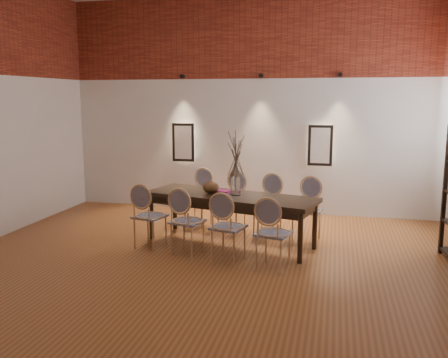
% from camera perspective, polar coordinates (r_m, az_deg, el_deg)
% --- Properties ---
extents(floor, '(7.00, 7.00, 0.02)m').
position_cam_1_polar(floor, '(5.93, -3.06, -11.68)').
color(floor, '#945528').
rests_on(floor, ground).
extents(wall_back, '(7.00, 0.10, 4.00)m').
position_cam_1_polar(wall_back, '(8.98, 3.27, 8.76)').
color(wall_back, silver).
rests_on(wall_back, ground).
extents(brick_band_back, '(7.00, 0.02, 1.50)m').
position_cam_1_polar(brick_band_back, '(8.98, 3.27, 16.76)').
color(brick_band_back, maroon).
rests_on(brick_band_back, ground).
extents(niche_left, '(0.36, 0.06, 0.66)m').
position_cam_1_polar(niche_left, '(9.24, -4.87, 4.42)').
color(niche_left, '#FFEAC6').
rests_on(niche_left, wall_back).
extents(niche_right, '(0.36, 0.06, 0.66)m').
position_cam_1_polar(niche_right, '(8.79, 11.51, 3.99)').
color(niche_right, '#FFEAC6').
rests_on(niche_right, wall_back).
extents(spot_fixture_left, '(0.08, 0.10, 0.08)m').
position_cam_1_polar(spot_fixture_left, '(9.18, -5.04, 12.20)').
color(spot_fixture_left, black).
rests_on(spot_fixture_left, wall_back).
extents(spot_fixture_mid, '(0.08, 0.10, 0.08)m').
position_cam_1_polar(spot_fixture_mid, '(8.82, 4.46, 12.30)').
color(spot_fixture_mid, black).
rests_on(spot_fixture_mid, wall_back).
extents(spot_fixture_right, '(0.08, 0.10, 0.08)m').
position_cam_1_polar(spot_fixture_right, '(8.72, 13.80, 12.09)').
color(spot_fixture_right, black).
rests_on(spot_fixture_right, wall_back).
extents(dining_table, '(2.66, 1.40, 0.75)m').
position_cam_1_polar(dining_table, '(7.04, 0.75, -4.88)').
color(dining_table, black).
rests_on(dining_table, floor).
extents(chair_near_a, '(0.53, 0.53, 0.94)m').
position_cam_1_polar(chair_near_a, '(6.93, -8.90, -4.43)').
color(chair_near_a, tan).
rests_on(chair_near_a, floor).
extents(chair_near_b, '(0.53, 0.53, 0.94)m').
position_cam_1_polar(chair_near_b, '(6.59, -4.42, -5.09)').
color(chair_near_b, tan).
rests_on(chair_near_b, floor).
extents(chair_near_c, '(0.53, 0.53, 0.94)m').
position_cam_1_polar(chair_near_c, '(6.29, 0.54, -5.79)').
color(chair_near_c, tan).
rests_on(chair_near_c, floor).
extents(chair_near_d, '(0.53, 0.53, 0.94)m').
position_cam_1_polar(chair_near_d, '(6.04, 5.96, -6.50)').
color(chair_near_d, tan).
rests_on(chair_near_d, floor).
extents(chair_far_a, '(0.53, 0.53, 0.94)m').
position_cam_1_polar(chair_far_a, '(8.05, -3.13, -2.33)').
color(chair_far_a, tan).
rests_on(chair_far_a, floor).
extents(chair_far_b, '(0.53, 0.53, 0.94)m').
position_cam_1_polar(chair_far_b, '(7.75, 0.93, -2.79)').
color(chair_far_b, tan).
rests_on(chair_far_b, floor).
extents(chair_far_c, '(0.53, 0.53, 0.94)m').
position_cam_1_polar(chair_far_c, '(7.50, 5.28, -3.26)').
color(chair_far_c, tan).
rests_on(chair_far_c, floor).
extents(chair_far_d, '(0.53, 0.53, 0.94)m').
position_cam_1_polar(chair_far_d, '(7.30, 9.91, -3.74)').
color(chair_far_d, tan).
rests_on(chair_far_d, floor).
extents(vase, '(0.14, 0.14, 0.30)m').
position_cam_1_polar(vase, '(6.89, 1.43, -0.74)').
color(vase, silver).
rests_on(vase, dining_table).
extents(dried_branches, '(0.50, 0.50, 0.70)m').
position_cam_1_polar(dried_branches, '(6.82, 1.45, 2.98)').
color(dried_branches, '#493C2F').
rests_on(dried_branches, vase).
extents(bowl, '(0.24, 0.24, 0.18)m').
position_cam_1_polar(bowl, '(7.03, -1.60, -1.02)').
color(bowl, '#573619').
rests_on(bowl, dining_table).
extents(book, '(0.30, 0.24, 0.03)m').
position_cam_1_polar(book, '(7.13, -0.25, -1.48)').
color(book, '#971459').
rests_on(book, dining_table).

